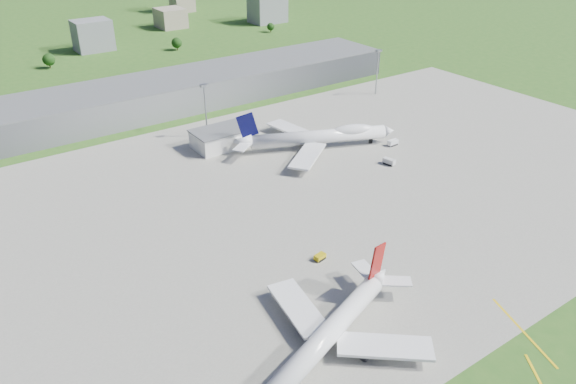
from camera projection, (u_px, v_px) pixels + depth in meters
ground at (158, 119)px, 290.60m from camera, size 1400.00×1400.00×0.00m
apron at (299, 197)px, 216.56m from camera, size 360.00×190.00×0.08m
terminal at (145, 98)px, 297.83m from camera, size 300.00×42.00×15.00m
ops_building at (222, 138)px, 257.83m from camera, size 26.00×16.00×8.00m
mast_center at (205, 101)px, 262.12m from camera, size 3.50×2.00×25.90m
mast_east at (378, 64)px, 317.99m from camera, size 3.50×2.00×25.90m
airliner_red_twin at (329, 334)px, 143.17m from camera, size 63.56×48.23×18.06m
airliner_blue_quad at (319, 137)px, 255.73m from camera, size 71.74×54.53×19.74m
tug_yellow at (320, 257)px, 179.64m from camera, size 4.21×2.90×1.90m
van_white_near at (389, 162)px, 241.92m from camera, size 3.46×5.70×2.69m
van_white_far at (393, 143)px, 260.19m from camera, size 5.19×2.58×2.64m
bldg_c at (93, 35)px, 410.61m from camera, size 26.00×20.00×22.00m
bldg_ce at (171, 18)px, 481.43m from camera, size 22.00×24.00×16.00m
bldg_e at (267, 6)px, 497.65m from camera, size 30.00×22.00×28.00m
tree_c at (49, 60)px, 371.17m from camera, size 8.10×8.10×9.90m
tree_e at (177, 43)px, 413.44m from camera, size 7.65×7.65×9.35m
tree_far_e at (271, 27)px, 466.81m from camera, size 6.30×6.30×7.70m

